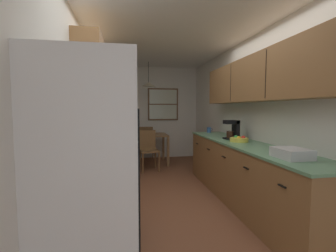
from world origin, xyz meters
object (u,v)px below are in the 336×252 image
refrigerator (91,177)px  dish_rack (292,153)px  trash_bin (127,159)px  microwave_over_range (85,77)px  dining_chair_near (149,148)px  mug_by_coffeemaker (209,130)px  stove_range (99,195)px  dining_table (149,139)px  dining_chair_far (146,141)px  coffee_maker (233,129)px  fruit_bowl (239,139)px  storage_canister (102,141)px  table_serving_bowl (147,133)px

refrigerator → dish_rack: refrigerator is taller
refrigerator → trash_bin: (0.26, 3.26, -0.58)m
microwave_over_range → dining_chair_near: microwave_over_range is taller
microwave_over_range → dining_chair_near: (0.90, 2.72, -1.22)m
mug_by_coffeemaker → stove_range: bearing=-133.6°
mug_by_coffeemaker → dining_chair_near: bearing=152.4°
dining_chair_near → trash_bin: (-0.49, -0.21, -0.20)m
dining_table → dining_chair_near: bearing=-95.9°
dining_chair_far → coffee_maker: size_ratio=2.90×
fruit_bowl → mug_by_coffeemaker: bearing=89.2°
dining_chair_far → trash_bin: 1.54m
microwave_over_range → fruit_bowl: microwave_over_range is taller
storage_canister → mug_by_coffeemaker: size_ratio=1.54×
refrigerator → dining_chair_near: (0.75, 3.47, -0.39)m
refrigerator → microwave_over_range: bearing=101.1°
dish_rack → table_serving_bowl: dish_rack is taller
stove_range → dish_rack: stove_range is taller
dining_table → fruit_bowl: fruit_bowl is taller
mug_by_coffeemaker → refrigerator: bearing=-124.7°
storage_canister → dining_chair_far: bearing=76.3°
refrigerator → coffee_maker: refrigerator is taller
trash_bin → coffee_maker: coffee_maker is taller
dish_rack → stove_range: bearing=166.5°
dining_table → dish_rack: 3.97m
dish_rack → refrigerator: bearing=-171.7°
microwave_over_range → dining_chair_far: (0.95, 3.94, -1.22)m
fruit_bowl → table_serving_bowl: bearing=113.7°
stove_range → trash_bin: size_ratio=1.81×
dining_table → coffee_maker: coffee_maker is taller
dining_chair_near → dish_rack: 3.42m
dining_chair_near → dish_rack: size_ratio=2.65×
refrigerator → dish_rack: (1.91, 0.28, 0.06)m
microwave_over_range → mug_by_coffeemaker: 3.07m
stove_range → microwave_over_range: (-0.11, 0.00, 1.25)m
stove_range → dining_table: (0.85, 3.33, 0.16)m
microwave_over_range → coffee_maker: (2.13, 1.02, -0.66)m
dining_chair_far → table_serving_bowl: size_ratio=4.27×
trash_bin → mug_by_coffeemaker: (1.70, -0.42, 0.65)m
microwave_over_range → stove_range: bearing=-0.0°
refrigerator → storage_canister: bearing=91.8°
dish_rack → mug_by_coffeemaker: bearing=88.8°
trash_bin → coffee_maker: 2.40m
coffee_maker → table_serving_bowl: bearing=117.1°
dining_chair_near → mug_by_coffeemaker: 1.44m
trash_bin → dining_chair_near: bearing=22.9°
stove_range → trash_bin: (0.29, 2.51, -0.17)m
mug_by_coffeemaker → dining_table: bearing=132.7°
stove_range → dining_chair_far: size_ratio=1.22×
dining_table → dining_chair_near: (-0.06, -0.61, -0.13)m
dining_chair_near → storage_canister: bearing=-109.6°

